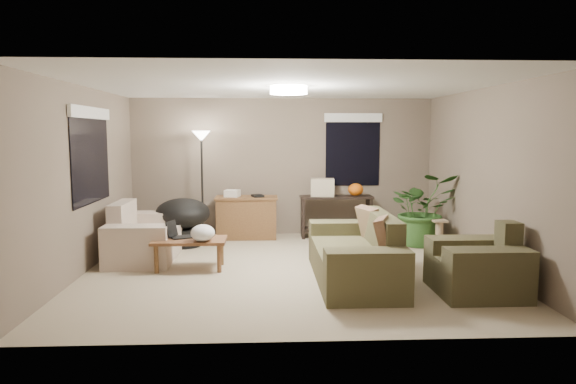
{
  "coord_description": "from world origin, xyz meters",
  "views": [
    {
      "loc": [
        -0.33,
        -6.94,
        1.88
      ],
      "look_at": [
        0.0,
        0.2,
        1.05
      ],
      "focal_mm": 32.0,
      "sensor_mm": 36.0,
      "label": 1
    }
  ],
  "objects_px": {
    "main_sofa": "(357,257)",
    "loveseat": "(144,238)",
    "houseplant": "(422,217)",
    "cat_scratching_post": "(439,238)",
    "console_table": "(336,213)",
    "desk": "(247,217)",
    "armchair": "(478,268)",
    "floor_lamp": "(202,149)",
    "coffee_table": "(190,243)",
    "papasan_chair": "(183,218)"
  },
  "relations": [
    {
      "from": "main_sofa",
      "to": "loveseat",
      "type": "bearing_deg",
      "value": 156.65
    },
    {
      "from": "houseplant",
      "to": "cat_scratching_post",
      "type": "height_order",
      "value": "houseplant"
    },
    {
      "from": "main_sofa",
      "to": "console_table",
      "type": "distance_m",
      "value": 2.7
    },
    {
      "from": "loveseat",
      "to": "desk",
      "type": "distance_m",
      "value": 2.04
    },
    {
      "from": "armchair",
      "to": "desk",
      "type": "height_order",
      "value": "armchair"
    },
    {
      "from": "houseplant",
      "to": "main_sofa",
      "type": "bearing_deg",
      "value": -126.64
    },
    {
      "from": "floor_lamp",
      "to": "cat_scratching_post",
      "type": "distance_m",
      "value": 4.24
    },
    {
      "from": "cat_scratching_post",
      "to": "main_sofa",
      "type": "bearing_deg",
      "value": -136.26
    },
    {
      "from": "armchair",
      "to": "coffee_table",
      "type": "height_order",
      "value": "armchair"
    },
    {
      "from": "coffee_table",
      "to": "papasan_chair",
      "type": "bearing_deg",
      "value": 102.34
    },
    {
      "from": "houseplant",
      "to": "armchair",
      "type": "bearing_deg",
      "value": -92.93
    },
    {
      "from": "console_table",
      "to": "houseplant",
      "type": "height_order",
      "value": "houseplant"
    },
    {
      "from": "desk",
      "to": "floor_lamp",
      "type": "xyz_separation_m",
      "value": [
        -0.76,
        -0.09,
        1.22
      ]
    },
    {
      "from": "floor_lamp",
      "to": "houseplant",
      "type": "xyz_separation_m",
      "value": [
        3.71,
        -0.63,
        -1.12
      ]
    },
    {
      "from": "main_sofa",
      "to": "loveseat",
      "type": "height_order",
      "value": "same"
    },
    {
      "from": "floor_lamp",
      "to": "console_table",
      "type": "bearing_deg",
      "value": 2.79
    },
    {
      "from": "coffee_table",
      "to": "houseplant",
      "type": "xyz_separation_m",
      "value": [
        3.66,
        1.34,
        0.12
      ]
    },
    {
      "from": "floor_lamp",
      "to": "houseplant",
      "type": "relative_size",
      "value": 1.56
    },
    {
      "from": "desk",
      "to": "floor_lamp",
      "type": "height_order",
      "value": "floor_lamp"
    },
    {
      "from": "papasan_chair",
      "to": "desk",
      "type": "bearing_deg",
      "value": 28.99
    },
    {
      "from": "coffee_table",
      "to": "console_table",
      "type": "distance_m",
      "value": 3.12
    },
    {
      "from": "armchair",
      "to": "console_table",
      "type": "relative_size",
      "value": 0.77
    },
    {
      "from": "loveseat",
      "to": "armchair",
      "type": "distance_m",
      "value": 4.73
    },
    {
      "from": "desk",
      "to": "floor_lamp",
      "type": "bearing_deg",
      "value": -173.34
    },
    {
      "from": "armchair",
      "to": "console_table",
      "type": "height_order",
      "value": "armchair"
    },
    {
      "from": "loveseat",
      "to": "desk",
      "type": "height_order",
      "value": "loveseat"
    },
    {
      "from": "desk",
      "to": "papasan_chair",
      "type": "distance_m",
      "value": 1.19
    },
    {
      "from": "main_sofa",
      "to": "armchair",
      "type": "height_order",
      "value": "same"
    },
    {
      "from": "houseplant",
      "to": "cat_scratching_post",
      "type": "bearing_deg",
      "value": -70.51
    },
    {
      "from": "loveseat",
      "to": "armchair",
      "type": "relative_size",
      "value": 1.6
    },
    {
      "from": "loveseat",
      "to": "cat_scratching_post",
      "type": "relative_size",
      "value": 3.2
    },
    {
      "from": "main_sofa",
      "to": "cat_scratching_post",
      "type": "bearing_deg",
      "value": 43.74
    },
    {
      "from": "main_sofa",
      "to": "console_table",
      "type": "relative_size",
      "value": 1.69
    },
    {
      "from": "papasan_chair",
      "to": "houseplant",
      "type": "distance_m",
      "value": 3.99
    },
    {
      "from": "console_table",
      "to": "floor_lamp",
      "type": "height_order",
      "value": "floor_lamp"
    },
    {
      "from": "floor_lamp",
      "to": "papasan_chair",
      "type": "bearing_deg",
      "value": -119.23
    },
    {
      "from": "loveseat",
      "to": "houseplant",
      "type": "height_order",
      "value": "houseplant"
    },
    {
      "from": "loveseat",
      "to": "console_table",
      "type": "distance_m",
      "value": 3.41
    },
    {
      "from": "loveseat",
      "to": "floor_lamp",
      "type": "height_order",
      "value": "floor_lamp"
    },
    {
      "from": "coffee_table",
      "to": "houseplant",
      "type": "bearing_deg",
      "value": 20.04
    },
    {
      "from": "main_sofa",
      "to": "console_table",
      "type": "xyz_separation_m",
      "value": [
        0.11,
        2.69,
        0.14
      ]
    },
    {
      "from": "console_table",
      "to": "papasan_chair",
      "type": "height_order",
      "value": "papasan_chair"
    },
    {
      "from": "coffee_table",
      "to": "cat_scratching_post",
      "type": "xyz_separation_m",
      "value": [
        3.81,
        0.92,
        -0.14
      ]
    },
    {
      "from": "floor_lamp",
      "to": "loveseat",
      "type": "bearing_deg",
      "value": -119.83
    },
    {
      "from": "main_sofa",
      "to": "armchair",
      "type": "relative_size",
      "value": 2.2
    },
    {
      "from": "main_sofa",
      "to": "armchair",
      "type": "xyz_separation_m",
      "value": [
        1.32,
        -0.63,
        0.0
      ]
    },
    {
      "from": "cat_scratching_post",
      "to": "coffee_table",
      "type": "bearing_deg",
      "value": -166.48
    },
    {
      "from": "main_sofa",
      "to": "coffee_table",
      "type": "xyz_separation_m",
      "value": [
        -2.21,
        0.62,
        0.06
      ]
    },
    {
      "from": "armchair",
      "to": "papasan_chair",
      "type": "xyz_separation_m",
      "value": [
        -3.85,
        2.72,
        0.17
      ]
    },
    {
      "from": "desk",
      "to": "console_table",
      "type": "height_order",
      "value": "same"
    }
  ]
}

